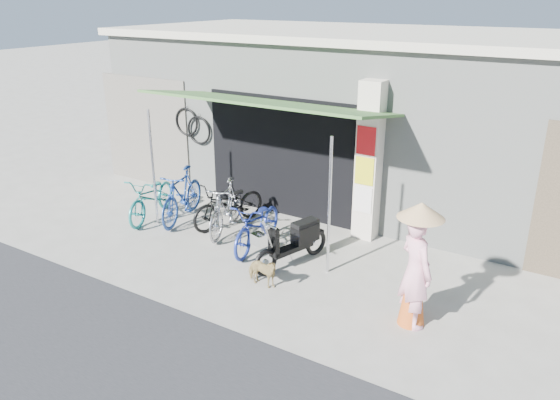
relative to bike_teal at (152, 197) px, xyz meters
The scene contains 13 objects.
ground 3.46m from the bike_teal, 15.87° to the right, with size 80.00×80.00×0.00m, color #9E9A8F.
bicycle_shop 5.47m from the bike_teal, 51.62° to the left, with size 12.30×5.30×3.66m.
shop_pillar 4.53m from the bike_teal, 20.01° to the left, with size 0.42×0.44×3.00m.
awning 3.22m from the bike_teal, 16.09° to the left, with size 4.60×1.88×2.72m.
neighbour_left 2.52m from the bike_teal, 135.88° to the left, with size 2.60×0.06×2.60m, color #6B665B.
bike_teal is the anchor object (origin of this frame).
bike_blue 0.66m from the bike_teal, 23.41° to the left, with size 0.51×1.80×1.08m, color #204193.
bike_black 1.68m from the bike_teal, 18.93° to the left, with size 0.60×1.73×0.91m, color black.
bike_silver 1.76m from the bike_teal, ahead, with size 0.48×1.71×1.03m, color #B1B1B6.
bike_navy 2.67m from the bike_teal, ahead, with size 0.61×1.76×0.92m, color navy.
street_dog 3.72m from the bike_teal, 18.38° to the right, with size 0.27×0.60×0.51m, color #AA785A.
moped 3.56m from the bike_teal, ahead, with size 0.67×1.61×0.93m.
nun 6.00m from the bike_teal, ahead, with size 0.73×0.69×1.85m.
Camera 1 is at (4.57, -6.64, 4.42)m, focal length 35.00 mm.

